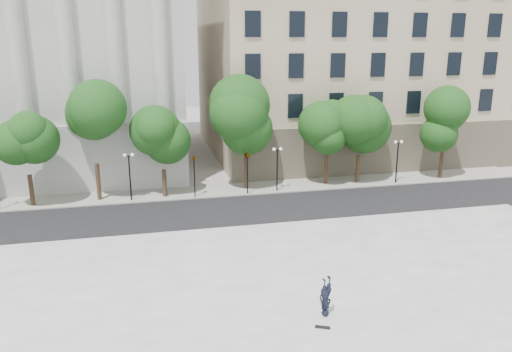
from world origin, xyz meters
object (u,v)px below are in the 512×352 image
at_px(traffic_light_west, 194,157).
at_px(person_lying, 325,310).
at_px(skateboard, 323,327).
at_px(traffic_light_east, 247,152).

relative_size(traffic_light_west, person_lying, 2.11).
relative_size(traffic_light_west, skateboard, 5.98).
bearing_deg(skateboard, person_lying, 88.45).
xyz_separation_m(person_lying, skateboard, (-0.47, -0.98, -0.23)).
xyz_separation_m(traffic_light_west, person_lying, (4.02, -20.64, -2.91)).
bearing_deg(person_lying, skateboard, -141.11).
bearing_deg(traffic_light_west, traffic_light_east, -0.00).
bearing_deg(traffic_light_east, person_lying, -91.45).
bearing_deg(person_lying, traffic_light_west, 75.69).
height_order(traffic_light_west, skateboard, traffic_light_west).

